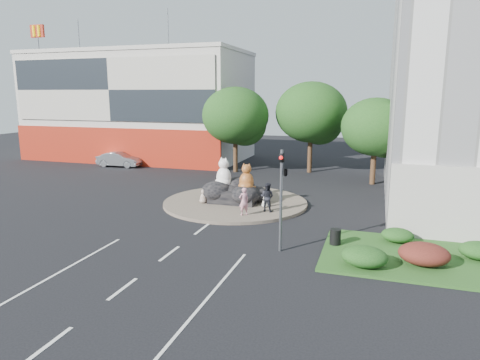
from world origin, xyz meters
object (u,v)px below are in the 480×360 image
(cat_tabby, at_px, (247,177))
(parked_car, at_px, (119,159))
(pedestrian_pink, at_px, (244,201))
(pedestrian_dark, at_px, (267,197))
(cat_white, at_px, (224,172))
(kitten_white, at_px, (265,202))
(kitten_calico, at_px, (203,196))
(litter_bin, at_px, (335,237))

(cat_tabby, distance_m, parked_car, 20.96)
(pedestrian_pink, xyz_separation_m, pedestrian_dark, (1.15, 1.30, 0.06))
(parked_car, bearing_deg, pedestrian_dark, -126.13)
(cat_white, xyz_separation_m, pedestrian_dark, (3.67, -2.01, -1.05))
(cat_white, distance_m, kitten_white, 3.81)
(cat_tabby, bearing_deg, pedestrian_dark, -39.61)
(cat_white, height_order, parked_car, cat_white)
(cat_white, bearing_deg, kitten_calico, -105.79)
(kitten_calico, bearing_deg, parked_car, 157.33)
(cat_tabby, height_order, kitten_white, cat_tabby)
(kitten_white, height_order, pedestrian_dark, pedestrian_dark)
(pedestrian_pink, bearing_deg, kitten_white, -151.06)
(cat_tabby, xyz_separation_m, parked_car, (-17.56, 11.37, -1.27))
(kitten_calico, distance_m, parked_car, 19.08)
(kitten_calico, distance_m, pedestrian_pink, 4.11)
(cat_white, distance_m, parked_car, 19.18)
(cat_tabby, height_order, litter_bin, cat_tabby)
(kitten_white, xyz_separation_m, pedestrian_dark, (0.38, -0.92, 0.56))
(parked_car, bearing_deg, cat_tabby, -125.46)
(cat_white, relative_size, kitten_calico, 2.18)
(kitten_white, distance_m, pedestrian_pink, 2.40)
(cat_tabby, bearing_deg, pedestrian_pink, -76.27)
(kitten_white, distance_m, litter_bin, 7.61)
(cat_tabby, xyz_separation_m, litter_bin, (6.59, -6.21, -1.54))
(pedestrian_pink, height_order, pedestrian_dark, pedestrian_dark)
(cat_tabby, relative_size, pedestrian_dark, 1.02)
(kitten_calico, bearing_deg, cat_tabby, 32.27)
(cat_white, height_order, kitten_white, cat_white)
(parked_car, bearing_deg, litter_bin, -128.61)
(cat_white, xyz_separation_m, kitten_white, (3.28, -1.09, -1.60))
(pedestrian_pink, bearing_deg, cat_tabby, -118.26)
(cat_tabby, xyz_separation_m, kitten_calico, (-2.85, -0.78, -1.36))
(cat_tabby, relative_size, parked_car, 0.40)
(cat_tabby, xyz_separation_m, pedestrian_pink, (0.70, -2.82, -0.98))
(cat_white, distance_m, cat_tabby, 1.89)
(kitten_calico, relative_size, pedestrian_pink, 0.57)
(cat_white, bearing_deg, pedestrian_dark, -5.69)
(kitten_calico, height_order, litter_bin, kitten_calico)
(kitten_white, height_order, litter_bin, kitten_white)
(parked_car, bearing_deg, kitten_white, -124.72)
(cat_tabby, height_order, pedestrian_dark, cat_tabby)
(pedestrian_pink, height_order, litter_bin, pedestrian_pink)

